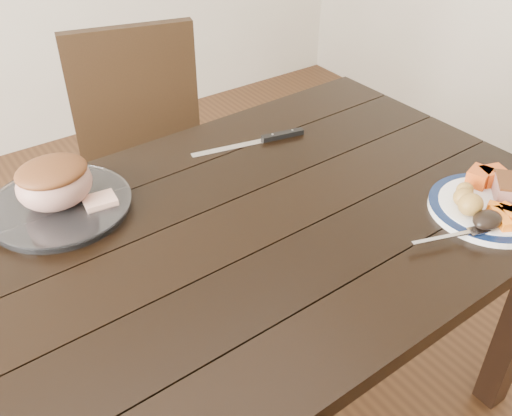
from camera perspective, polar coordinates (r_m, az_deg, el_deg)
dining_table at (r=1.28m, az=-3.47°, el=-5.95°), size 1.63×0.95×0.75m
chair_far at (r=1.95m, az=-10.83°, el=5.02°), size 0.52×0.52×0.93m
dinner_plate at (r=1.38m, az=22.24°, el=-0.05°), size 0.27×0.27×0.02m
plate_rim at (r=1.38m, az=22.31°, el=0.24°), size 0.27×0.27×0.02m
serving_platter at (r=1.36m, az=-18.98°, el=0.09°), size 0.31×0.31×0.02m
pork_slice at (r=1.41m, az=24.08°, el=1.71°), size 0.11×0.11×0.04m
roasted_potatoes at (r=1.33m, az=20.38°, el=0.81°), size 0.09×0.09×0.05m
carrot_batons at (r=1.34m, az=24.14°, el=-0.71°), size 0.08×0.11×0.02m
pumpkin_wedges at (r=1.44m, az=21.98°, el=2.96°), size 0.10×0.07×0.04m
dark_mushroom at (r=1.30m, az=22.14°, el=-1.09°), size 0.07×0.05×0.03m
fork at (r=1.26m, az=19.42°, el=-2.59°), size 0.17×0.07×0.00m
roast_joint at (r=1.32m, az=-19.50°, el=2.26°), size 0.17×0.14×0.11m
cut_slice at (r=1.32m, az=-15.33°, el=0.63°), size 0.08×0.06×0.02m
carving_knife at (r=1.55m, az=1.34°, el=7.00°), size 0.32×0.09×0.01m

